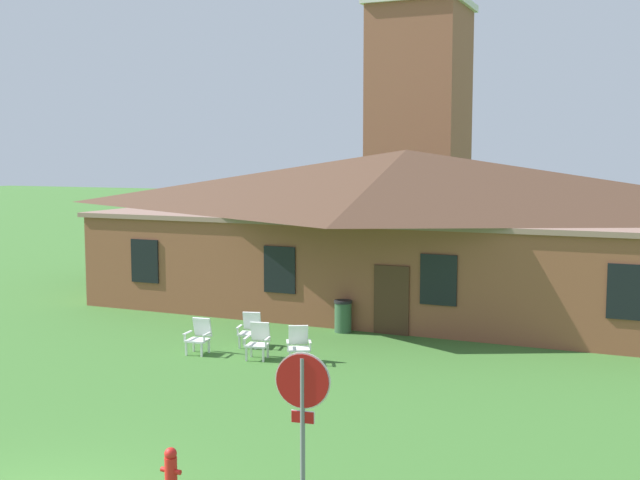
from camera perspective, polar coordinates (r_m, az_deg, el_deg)
brick_building at (r=28.76m, az=6.19°, el=1.03°), size 21.61×10.40×5.59m
dome_tower at (r=44.38m, az=7.20°, el=10.60°), size 5.18×5.18×19.43m
stop_sign at (r=11.21m, az=-1.27°, el=-11.97°), size 0.80×0.15×2.68m
lawn_chair_by_porch at (r=21.95m, az=-8.70°, el=-6.81°), size 0.68×0.72×0.96m
lawn_chair_near_door at (r=22.57m, az=-5.05°, el=-6.40°), size 0.73×0.78×0.96m
lawn_chair_left_end at (r=21.22m, az=-4.47°, el=-7.20°), size 0.72×0.76×0.96m
lawn_chair_middle at (r=20.77m, az=-1.56°, el=-7.48°), size 0.81×0.85×0.96m
fire_hydrant at (r=13.25m, az=-10.71°, el=-16.19°), size 0.36×0.28×0.79m
trash_bin at (r=24.25m, az=1.67°, el=-5.51°), size 0.56×0.56×0.98m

